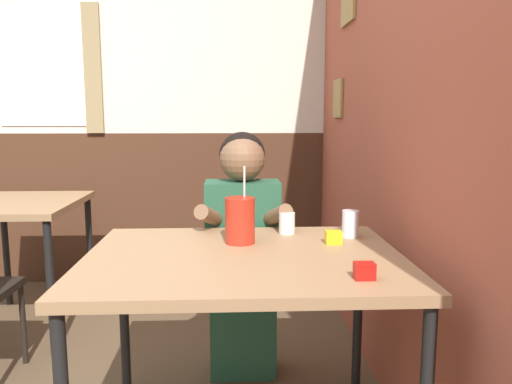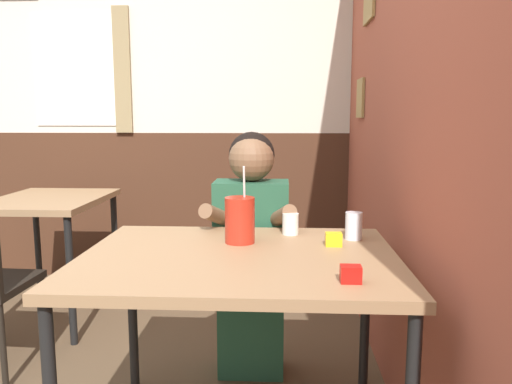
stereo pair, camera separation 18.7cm
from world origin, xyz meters
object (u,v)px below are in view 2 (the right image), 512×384
at_px(person_seated, 251,248).
at_px(cocktail_pitcher, 240,220).
at_px(main_table, 239,271).
at_px(background_table, 49,213).

relative_size(person_seated, cocktail_pitcher, 3.92).
bearing_deg(main_table, background_table, 136.76).
distance_m(person_seated, cocktail_pitcher, 0.47).
bearing_deg(background_table, person_seated, -25.40).
xyz_separation_m(main_table, person_seated, (0.01, 0.57, -0.07)).
bearing_deg(person_seated, background_table, 154.60).
xyz_separation_m(background_table, person_seated, (1.25, -0.59, -0.04)).
relative_size(background_table, cocktail_pitcher, 2.69).
height_order(background_table, cocktail_pitcher, cocktail_pitcher).
bearing_deg(person_seated, cocktail_pitcher, -92.45).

